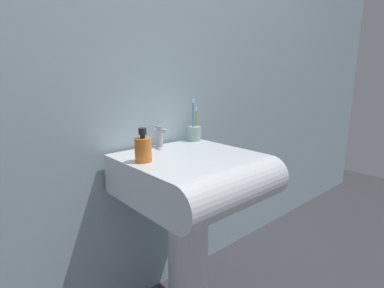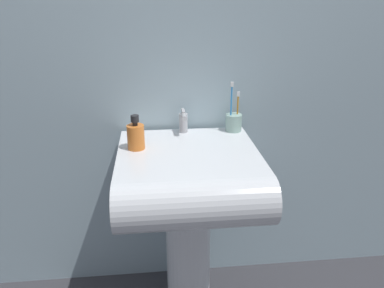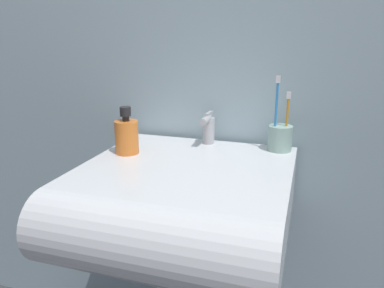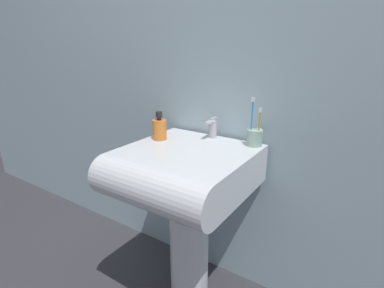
% 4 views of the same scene
% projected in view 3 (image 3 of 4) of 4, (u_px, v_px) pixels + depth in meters
% --- Properties ---
extents(wall_back, '(5.00, 0.05, 2.40)m').
position_uv_depth(wall_back, '(217.00, 18.00, 1.16)').
color(wall_back, '#9EB7C1').
rests_on(wall_back, ground).
extents(sink_basin, '(0.55, 0.59, 0.18)m').
position_uv_depth(sink_basin, '(180.00, 205.00, 0.97)').
color(sink_basin, white).
rests_on(sink_basin, sink_pedestal).
extents(faucet, '(0.04, 0.10, 0.10)m').
position_uv_depth(faucet, '(207.00, 128.00, 1.18)').
color(faucet, '#B7B7BC').
rests_on(faucet, sink_basin).
extents(toothbrush_cup, '(0.07, 0.07, 0.22)m').
position_uv_depth(toothbrush_cup, '(280.00, 137.00, 1.11)').
color(toothbrush_cup, '#99BFB2').
rests_on(toothbrush_cup, sink_basin).
extents(soap_bottle, '(0.07, 0.07, 0.14)m').
position_uv_depth(soap_bottle, '(127.00, 136.00, 1.09)').
color(soap_bottle, orange).
rests_on(soap_bottle, sink_basin).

